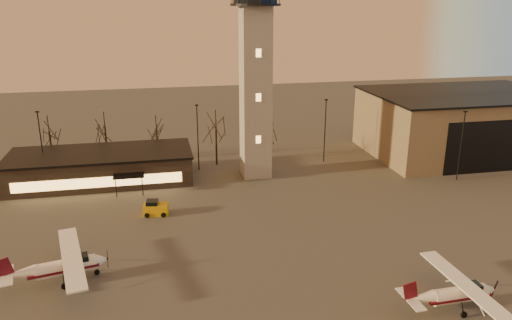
{
  "coord_description": "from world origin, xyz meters",
  "views": [
    {
      "loc": [
        -14.17,
        -38.23,
        24.96
      ],
      "look_at": [
        -3.48,
        13.0,
        7.96
      ],
      "focal_mm": 35.0,
      "sensor_mm": 36.0,
      "label": 1
    }
  ],
  "objects_px": {
    "hangar": "(462,123)",
    "service_cart": "(155,209)",
    "control_tower": "(256,64)",
    "cessna_front": "(460,296)",
    "terminal": "(102,167)",
    "cessna_rear": "(68,269)"
  },
  "relations": [
    {
      "from": "hangar",
      "to": "service_cart",
      "type": "height_order",
      "value": "hangar"
    },
    {
      "from": "hangar",
      "to": "control_tower",
      "type": "bearing_deg",
      "value": -173.69
    },
    {
      "from": "control_tower",
      "to": "cessna_front",
      "type": "relative_size",
      "value": 2.81
    },
    {
      "from": "terminal",
      "to": "service_cart",
      "type": "relative_size",
      "value": 8.14
    },
    {
      "from": "terminal",
      "to": "service_cart",
      "type": "distance_m",
      "value": 15.38
    },
    {
      "from": "cessna_rear",
      "to": "control_tower",
      "type": "bearing_deg",
      "value": 35.62
    },
    {
      "from": "control_tower",
      "to": "terminal",
      "type": "bearing_deg",
      "value": 174.85
    },
    {
      "from": "control_tower",
      "to": "service_cart",
      "type": "bearing_deg",
      "value": -142.04
    },
    {
      "from": "terminal",
      "to": "hangar",
      "type": "bearing_deg",
      "value": 1.97
    },
    {
      "from": "hangar",
      "to": "cessna_rear",
      "type": "xyz_separation_m",
      "value": [
        -58.86,
        -28.89,
        -3.97
      ]
    },
    {
      "from": "control_tower",
      "to": "hangar",
      "type": "height_order",
      "value": "control_tower"
    },
    {
      "from": "service_cart",
      "to": "cessna_front",
      "type": "bearing_deg",
      "value": -36.43
    },
    {
      "from": "terminal",
      "to": "cessna_rear",
      "type": "xyz_separation_m",
      "value": [
        -0.86,
        -26.9,
        -0.97
      ]
    },
    {
      "from": "service_cart",
      "to": "cessna_rear",
      "type": "bearing_deg",
      "value": -112.72
    },
    {
      "from": "control_tower",
      "to": "terminal",
      "type": "xyz_separation_m",
      "value": [
        -21.99,
        1.98,
        -14.17
      ]
    },
    {
      "from": "cessna_front",
      "to": "service_cart",
      "type": "height_order",
      "value": "cessna_front"
    },
    {
      "from": "cessna_rear",
      "to": "service_cart",
      "type": "relative_size",
      "value": 4.04
    },
    {
      "from": "hangar",
      "to": "cessna_rear",
      "type": "distance_m",
      "value": 65.69
    },
    {
      "from": "control_tower",
      "to": "cessna_front",
      "type": "bearing_deg",
      "value": -74.47
    },
    {
      "from": "control_tower",
      "to": "service_cart",
      "type": "height_order",
      "value": "control_tower"
    },
    {
      "from": "cessna_front",
      "to": "service_cart",
      "type": "relative_size",
      "value": 3.72
    },
    {
      "from": "terminal",
      "to": "cessna_front",
      "type": "distance_m",
      "value": 49.87
    }
  ]
}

